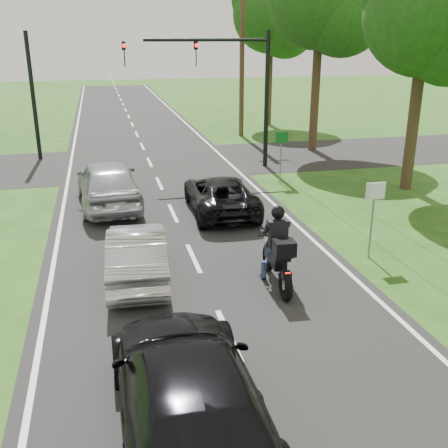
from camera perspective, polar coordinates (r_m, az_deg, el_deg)
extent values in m
plane|color=#224914|center=(10.86, 0.49, -11.97)|extent=(140.00, 140.00, 0.00)
cube|color=black|center=(19.94, -6.39, 2.94)|extent=(8.00, 100.00, 0.01)
cube|color=black|center=(25.71, -8.10, 6.66)|extent=(60.00, 7.00, 0.01)
torus|color=black|center=(13.53, 4.81, -3.68)|extent=(0.19, 0.72, 0.71)
torus|color=black|center=(12.12, 6.71, -6.63)|extent=(0.22, 0.78, 0.77)
cube|color=black|center=(12.78, 5.63, -3.56)|extent=(0.36, 1.04, 0.32)
sphere|color=black|center=(12.95, 5.35, -2.32)|extent=(0.37, 0.37, 0.37)
cube|color=black|center=(12.37, 6.11, -3.41)|extent=(0.40, 0.61, 0.11)
cube|color=#FF0C07|center=(11.87, 6.94, -5.39)|extent=(0.11, 0.04, 0.05)
cylinder|color=silver|center=(12.45, 7.06, -6.01)|extent=(0.15, 0.86, 0.10)
cylinder|color=black|center=(13.07, 5.13, -1.19)|extent=(0.67, 0.08, 0.04)
cube|color=black|center=(11.96, 6.58, -2.59)|extent=(0.50, 0.46, 0.34)
cube|color=black|center=(12.39, 5.92, -1.07)|extent=(0.44, 0.26, 0.64)
sphere|color=black|center=(12.29, 5.91, 1.26)|extent=(0.32, 0.32, 0.32)
cylinder|color=navy|center=(13.07, 4.34, -5.04)|extent=(0.14, 0.14, 0.48)
cylinder|color=navy|center=(13.18, 6.34, -4.88)|extent=(0.14, 0.14, 0.48)
imported|color=black|center=(17.93, -0.42, 3.26)|extent=(2.22, 4.57, 1.25)
imported|color=#ACABB0|center=(13.10, -9.46, -3.17)|extent=(1.63, 4.09, 1.32)
imported|color=#A7A9AF|center=(18.93, -12.49, 4.39)|extent=(2.35, 5.13, 1.71)
imported|color=black|center=(8.09, -3.91, -17.85)|extent=(2.15, 5.25, 1.52)
cylinder|color=black|center=(24.30, 4.66, 13.21)|extent=(0.20, 0.20, 6.00)
cylinder|color=black|center=(23.46, -1.83, 19.40)|extent=(5.40, 0.14, 0.14)
imported|color=black|center=(23.37, -3.07, 18.03)|extent=(0.16, 0.36, 1.00)
imported|color=black|center=(23.02, -10.80, 17.71)|extent=(0.16, 0.36, 1.00)
sphere|color=#FF0C07|center=(23.19, -3.00, 18.84)|extent=(0.16, 0.16, 0.16)
sphere|color=#FF0C07|center=(22.83, -10.83, 18.53)|extent=(0.16, 0.16, 0.16)
cylinder|color=black|center=(27.28, -20.05, 12.82)|extent=(0.20, 0.20, 6.00)
cylinder|color=#4F3924|center=(32.11, 1.98, 18.39)|extent=(0.28, 0.28, 10.00)
cylinder|color=slate|center=(14.61, 15.78, 0.13)|extent=(0.05, 0.05, 2.00)
cube|color=silver|center=(14.32, 16.17, 3.49)|extent=(0.55, 0.04, 0.45)
cylinder|color=slate|center=(21.72, 6.18, 7.05)|extent=(0.05, 0.05, 2.00)
cube|color=#0C591E|center=(21.52, 6.30, 9.37)|extent=(0.55, 0.04, 0.45)
cylinder|color=#332316|center=(21.64, 20.00, 11.18)|extent=(0.44, 0.44, 5.88)
sphere|color=#1A3C10|center=(21.48, 21.17, 20.60)|extent=(4.50, 4.50, 4.50)
cylinder|color=#332316|center=(28.30, 9.97, 14.91)|extent=(0.44, 0.44, 7.00)
sphere|color=#1A3C10|center=(27.96, 12.84, 21.61)|extent=(4.32, 4.32, 4.32)
cylinder|color=#332316|center=(36.88, 4.92, 15.72)|extent=(0.44, 0.44, 6.44)
sphere|color=#1A3C10|center=(36.82, 5.11, 21.80)|extent=(4.95, 4.95, 4.95)
sphere|color=#1A3C10|center=(36.44, 6.73, 20.50)|extent=(3.96, 3.96, 3.96)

